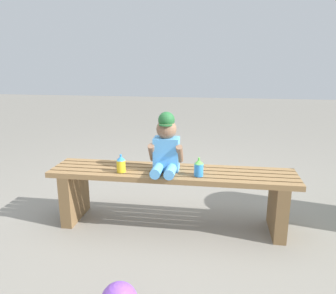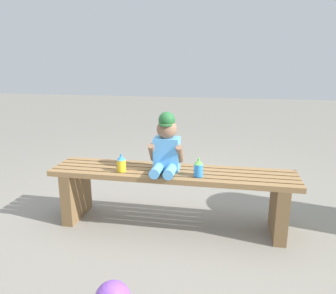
{
  "view_description": "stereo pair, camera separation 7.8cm",
  "coord_description": "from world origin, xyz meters",
  "px_view_note": "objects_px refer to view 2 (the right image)",
  "views": [
    {
      "loc": [
        0.3,
        -2.14,
        1.15
      ],
      "look_at": [
        -0.02,
        -0.05,
        0.59
      ],
      "focal_mm": 35.5,
      "sensor_mm": 36.0,
      "label": 1
    },
    {
      "loc": [
        0.37,
        -2.13,
        1.15
      ],
      "look_at": [
        -0.02,
        -0.05,
        0.59
      ],
      "focal_mm": 35.5,
      "sensor_mm": 36.0,
      "label": 2
    }
  ],
  "objects_px": {
    "child_figure": "(166,146)",
    "sippy_cup_left": "(121,163)",
    "park_bench": "(172,188)",
    "sippy_cup_right": "(199,168)"
  },
  "relations": [
    {
      "from": "park_bench",
      "to": "child_figure",
      "type": "height_order",
      "value": "child_figure"
    },
    {
      "from": "child_figure",
      "to": "sippy_cup_left",
      "type": "distance_m",
      "value": 0.33
    },
    {
      "from": "sippy_cup_right",
      "to": "park_bench",
      "type": "bearing_deg",
      "value": 156.99
    },
    {
      "from": "child_figure",
      "to": "sippy_cup_left",
      "type": "xyz_separation_m",
      "value": [
        -0.3,
        -0.07,
        -0.12
      ]
    },
    {
      "from": "park_bench",
      "to": "sippy_cup_left",
      "type": "xyz_separation_m",
      "value": [
        -0.34,
        -0.08,
        0.19
      ]
    },
    {
      "from": "child_figure",
      "to": "sippy_cup_left",
      "type": "bearing_deg",
      "value": -166.84
    },
    {
      "from": "park_bench",
      "to": "child_figure",
      "type": "distance_m",
      "value": 0.31
    },
    {
      "from": "park_bench",
      "to": "child_figure",
      "type": "relative_size",
      "value": 4.15
    },
    {
      "from": "park_bench",
      "to": "child_figure",
      "type": "xyz_separation_m",
      "value": [
        -0.04,
        -0.01,
        0.31
      ]
    },
    {
      "from": "child_figure",
      "to": "sippy_cup_right",
      "type": "height_order",
      "value": "child_figure"
    }
  ]
}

